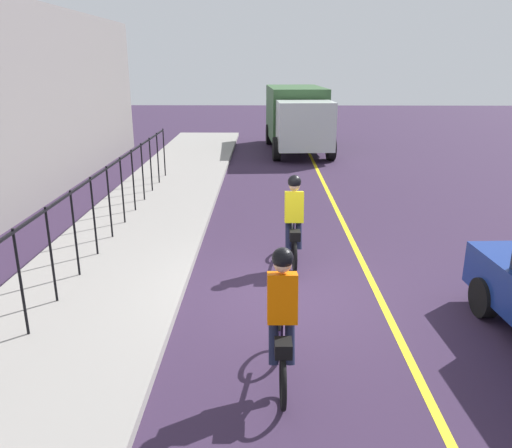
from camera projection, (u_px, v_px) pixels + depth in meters
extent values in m
plane|color=#30213A|center=(287.00, 295.00, 8.91)|extent=(80.00, 80.00, 0.00)
cube|color=yellow|center=(378.00, 295.00, 8.89)|extent=(36.00, 0.12, 0.01)
cube|color=gray|center=(94.00, 289.00, 8.94)|extent=(40.00, 3.20, 0.15)
cylinder|color=black|center=(21.00, 283.00, 7.09)|extent=(0.04, 0.04, 1.60)
cylinder|color=black|center=(51.00, 255.00, 8.11)|extent=(0.04, 0.04, 1.60)
cylinder|color=black|center=(75.00, 234.00, 9.12)|extent=(0.04, 0.04, 1.60)
cylinder|color=black|center=(94.00, 216.00, 10.14)|extent=(0.04, 0.04, 1.60)
cylinder|color=black|center=(109.00, 202.00, 11.15)|extent=(0.04, 0.04, 1.60)
cylinder|color=black|center=(122.00, 190.00, 12.17)|extent=(0.04, 0.04, 1.60)
cylinder|color=black|center=(133.00, 180.00, 13.18)|extent=(0.04, 0.04, 1.60)
cylinder|color=black|center=(143.00, 172.00, 14.20)|extent=(0.04, 0.04, 1.60)
cylinder|color=black|center=(151.00, 165.00, 15.21)|extent=(0.04, 0.04, 1.60)
cylinder|color=black|center=(158.00, 158.00, 16.23)|extent=(0.04, 0.04, 1.60)
cylinder|color=black|center=(164.00, 152.00, 17.24)|extent=(0.04, 0.04, 1.60)
cube|color=black|center=(81.00, 186.00, 9.40)|extent=(15.99, 0.04, 0.04)
torus|color=black|center=(291.00, 239.00, 10.72)|extent=(0.66, 0.07, 0.66)
torus|color=black|center=(295.00, 257.00, 9.72)|extent=(0.66, 0.07, 0.66)
cube|color=black|center=(293.00, 236.00, 10.15)|extent=(0.93, 0.06, 0.24)
cylinder|color=black|center=(294.00, 231.00, 9.96)|extent=(0.03, 0.03, 0.35)
cube|color=yellow|center=(294.00, 207.00, 9.86)|extent=(0.35, 0.37, 0.63)
sphere|color=tan|center=(294.00, 185.00, 9.78)|extent=(0.22, 0.22, 0.22)
sphere|color=black|center=(294.00, 182.00, 9.76)|extent=(0.26, 0.26, 0.26)
cylinder|color=#191E38|center=(288.00, 233.00, 10.00)|extent=(0.34, 0.13, 0.65)
cylinder|color=#191E38|center=(299.00, 233.00, 10.00)|extent=(0.34, 0.13, 0.65)
cube|color=black|center=(295.00, 235.00, 9.64)|extent=(0.24, 0.20, 0.18)
torus|color=black|center=(279.00, 336.00, 6.94)|extent=(0.66, 0.07, 0.66)
torus|color=black|center=(283.00, 382.00, 5.94)|extent=(0.66, 0.07, 0.66)
cube|color=black|center=(281.00, 340.00, 6.36)|extent=(0.93, 0.06, 0.24)
cylinder|color=black|center=(282.00, 335.00, 6.17)|extent=(0.03, 0.03, 0.35)
cube|color=#E56000|center=(282.00, 298.00, 6.08)|extent=(0.35, 0.37, 0.63)
sphere|color=tan|center=(283.00, 264.00, 5.99)|extent=(0.22, 0.22, 0.22)
sphere|color=black|center=(283.00, 258.00, 5.97)|extent=(0.26, 0.26, 0.26)
cylinder|color=#191E38|center=(274.00, 338.00, 6.22)|extent=(0.34, 0.13, 0.65)
cylinder|color=#191E38|center=(290.00, 337.00, 6.22)|extent=(0.34, 0.13, 0.65)
cube|color=black|center=(283.00, 348.00, 5.86)|extent=(0.24, 0.20, 0.18)
cylinder|color=black|center=(484.00, 298.00, 8.08)|extent=(0.65, 0.26, 0.64)
cube|color=#325730|center=(295.00, 112.00, 23.58)|extent=(4.89, 2.68, 2.30)
cube|color=silver|center=(305.00, 126.00, 20.39)|extent=(1.95, 2.31, 1.90)
cylinder|color=black|center=(331.00, 149.00, 20.86)|extent=(0.98, 0.36, 0.96)
cylinder|color=black|center=(277.00, 149.00, 20.77)|extent=(0.98, 0.36, 0.96)
cylinder|color=black|center=(315.00, 134.00, 24.99)|extent=(0.98, 0.36, 0.96)
cylinder|color=black|center=(269.00, 134.00, 24.90)|extent=(0.98, 0.36, 0.96)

